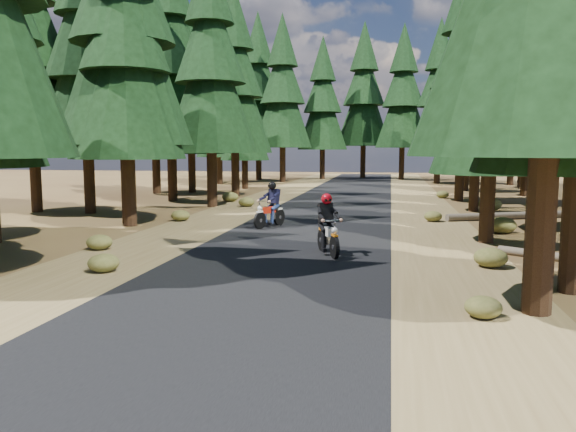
{
  "coord_description": "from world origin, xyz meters",
  "views": [
    {
      "loc": [
        2.93,
        -14.55,
        3.05
      ],
      "look_at": [
        0.0,
        1.5,
        1.1
      ],
      "focal_mm": 35.0,
      "sensor_mm": 36.0,
      "label": 1
    }
  ],
  "objects_px": {
    "rider_follow": "(270,212)",
    "log_near": "(505,216)",
    "rider_lead": "(328,235)",
    "log_far": "(564,258)"
  },
  "relations": [
    {
      "from": "rider_follow",
      "to": "log_near",
      "type": "bearing_deg",
      "value": -132.18
    },
    {
      "from": "log_far",
      "to": "rider_lead",
      "type": "relative_size",
      "value": 1.76
    },
    {
      "from": "log_far",
      "to": "log_near",
      "type": "bearing_deg",
      "value": 122.99
    },
    {
      "from": "log_near",
      "to": "log_far",
      "type": "relative_size",
      "value": 1.56
    },
    {
      "from": "log_near",
      "to": "rider_follow",
      "type": "height_order",
      "value": "rider_follow"
    },
    {
      "from": "log_far",
      "to": "rider_lead",
      "type": "xyz_separation_m",
      "value": [
        -6.42,
        -0.12,
        0.47
      ]
    },
    {
      "from": "log_far",
      "to": "rider_follow",
      "type": "relative_size",
      "value": 1.76
    },
    {
      "from": "log_near",
      "to": "rider_lead",
      "type": "relative_size",
      "value": 2.75
    },
    {
      "from": "rider_lead",
      "to": "rider_follow",
      "type": "xyz_separation_m",
      "value": [
        -2.88,
        5.33,
        0.0
      ]
    },
    {
      "from": "rider_follow",
      "to": "rider_lead",
      "type": "bearing_deg",
      "value": 142.13
    }
  ]
}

